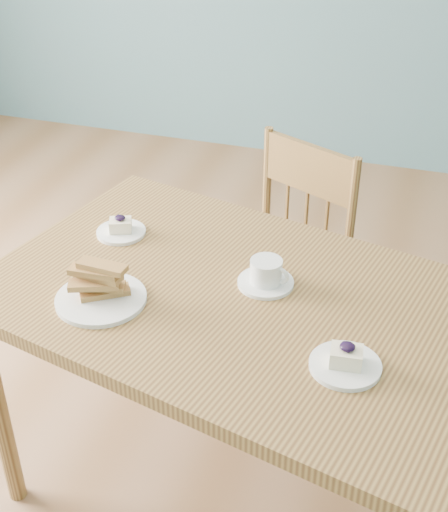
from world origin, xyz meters
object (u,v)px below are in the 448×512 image
Objects in this scene: cheesecake_plate_near at (346,362)px; cheesecake_plate_far at (121,229)px; coffee_cup at (266,274)px; dining_chair at (281,267)px; dining_table at (263,328)px; biscotti_plate at (100,290)px.

cheesecake_plate_near is 1.13× the size of cheesecake_plate_far.
coffee_cup is (0.47, -0.12, 0.02)m from cheesecake_plate_far.
dining_chair is 0.68m from cheesecake_plate_far.
dining_chair is 5.46× the size of cheesecake_plate_near.
coffee_cup is at bearing 134.07° from cheesecake_plate_near.
dining_chair is 6.00× the size of coffee_cup.
dining_chair is at bearing 112.19° from dining_table.
cheesecake_plate_near is (0.24, -0.18, 0.09)m from dining_table.
dining_table is 1.80× the size of dining_chair.
coffee_cup is 0.64× the size of biscotti_plate.
cheesecake_plate_near is 0.63m from biscotti_plate.
coffee_cup reaches higher than cheesecake_plate_near.
cheesecake_plate_near reaches higher than dining_table.
dining_chair reaches higher than biscotti_plate.
dining_table is 10.83× the size of coffee_cup.
cheesecake_plate_near is at bearing -42.63° from dining_chair.
dining_chair reaches higher than cheesecake_plate_far.
biscotti_plate reaches higher than cheesecake_plate_near.
cheesecake_plate_far is at bearing -105.42° from dining_chair.
cheesecake_plate_far is at bearing 170.42° from dining_table.
biscotti_plate is at bearing -150.58° from dining_table.
cheesecake_plate_near is 0.81m from cheesecake_plate_far.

